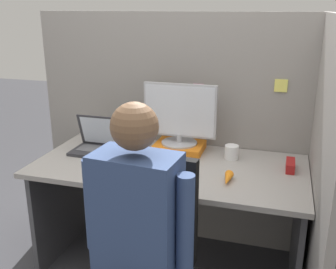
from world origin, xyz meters
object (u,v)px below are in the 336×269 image
(person, at_px, (134,239))
(laptop, at_px, (101,145))
(monitor, at_px, (180,115))
(carrot_toy, at_px, (228,179))
(coffee_mug, at_px, (232,152))
(office_chair, at_px, (145,266))
(stapler, at_px, (290,165))
(paper_box, at_px, (180,147))

(person, bearing_deg, laptop, 122.56)
(monitor, bearing_deg, carrot_toy, -47.54)
(monitor, height_order, carrot_toy, monitor)
(person, relative_size, coffee_mug, 15.03)
(monitor, bearing_deg, coffee_mug, -7.00)
(office_chair, bearing_deg, stapler, 52.80)
(person, bearing_deg, carrot_toy, 67.83)
(carrot_toy, bearing_deg, paper_box, 132.65)
(paper_box, bearing_deg, office_chair, -84.86)
(carrot_toy, distance_m, coffee_mug, 0.36)
(laptop, bearing_deg, stapler, 2.11)
(monitor, xyz_separation_m, stapler, (0.69, -0.12, -0.22))
(paper_box, relative_size, person, 0.24)
(stapler, bearing_deg, coffee_mug, 167.31)
(office_chair, bearing_deg, monitor, 95.13)
(person, height_order, coffee_mug, person)
(stapler, bearing_deg, carrot_toy, -138.40)
(carrot_toy, xyz_separation_m, person, (-0.27, -0.67, -0.00))
(monitor, relative_size, stapler, 3.13)
(office_chair, bearing_deg, paper_box, 95.14)
(monitor, relative_size, carrot_toy, 2.88)
(coffee_mug, bearing_deg, carrot_toy, -85.36)
(paper_box, distance_m, coffee_mug, 0.34)
(laptop, distance_m, carrot_toy, 0.88)
(laptop, distance_m, coffee_mug, 0.83)
(stapler, relative_size, office_chair, 0.15)
(paper_box, height_order, carrot_toy, paper_box)
(paper_box, xyz_separation_m, carrot_toy, (0.37, -0.40, -0.00))
(paper_box, relative_size, laptop, 0.88)
(stapler, bearing_deg, office_chair, -127.20)
(stapler, height_order, person, person)
(monitor, bearing_deg, laptop, -161.32)
(office_chair, xyz_separation_m, person, (0.01, -0.15, 0.24))
(person, bearing_deg, stapler, 58.14)
(monitor, bearing_deg, person, -84.84)
(paper_box, distance_m, carrot_toy, 0.54)
(laptop, xyz_separation_m, coffee_mug, (0.82, 0.12, -0.00))
(monitor, xyz_separation_m, laptop, (-0.48, -0.16, -0.20))
(paper_box, bearing_deg, monitor, 90.00)
(carrot_toy, distance_m, office_chair, 0.64)
(carrot_toy, relative_size, person, 0.13)
(paper_box, distance_m, office_chair, 0.95)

